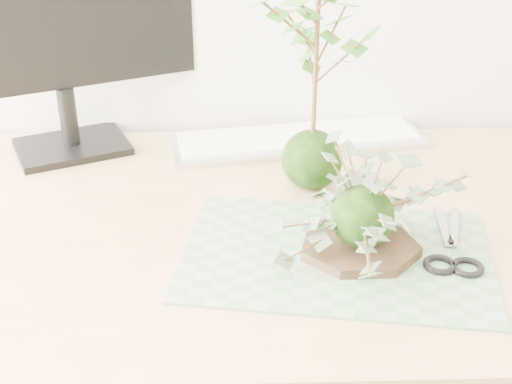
# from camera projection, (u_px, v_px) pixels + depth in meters

# --- Properties ---
(desk) EXTENTS (1.60, 0.70, 0.74)m
(desk) POSITION_uv_depth(u_px,v_px,m) (301.00, 268.00, 1.14)
(desk) COLOR tan
(desk) RESTS_ON ground_plane
(cutting_mat) EXTENTS (0.47, 0.35, 0.00)m
(cutting_mat) POSITION_uv_depth(u_px,v_px,m) (336.00, 255.00, 1.01)
(cutting_mat) COLOR #547F55
(cutting_mat) RESTS_ON desk
(stone_dish) EXTENTS (0.18, 0.18, 0.01)m
(stone_dish) POSITION_uv_depth(u_px,v_px,m) (360.00, 248.00, 1.01)
(stone_dish) COLOR black
(stone_dish) RESTS_ON cutting_mat
(ivy_kokedama) EXTENTS (0.29, 0.29, 0.18)m
(ivy_kokedama) POSITION_uv_depth(u_px,v_px,m) (364.00, 190.00, 0.96)
(ivy_kokedama) COLOR black
(ivy_kokedama) RESTS_ON stone_dish
(maple_kokedama) EXTENTS (0.26, 0.26, 0.42)m
(maple_kokedama) POSITION_uv_depth(u_px,v_px,m) (318.00, 12.00, 1.06)
(maple_kokedama) COLOR black
(maple_kokedama) RESTS_ON desk
(keyboard) EXTENTS (0.50, 0.22, 0.02)m
(keyboard) POSITION_uv_depth(u_px,v_px,m) (298.00, 139.00, 1.34)
(keyboard) COLOR #BCBCBE
(keyboard) RESTS_ON desk
(monitor) EXTENTS (0.46, 0.22, 0.43)m
(monitor) POSITION_uv_depth(u_px,v_px,m) (56.00, 15.00, 1.21)
(monitor) COLOR black
(monitor) RESTS_ON desk
(scissors) EXTENTS (0.09, 0.19, 0.01)m
(scissors) POSITION_uv_depth(u_px,v_px,m) (456.00, 257.00, 0.99)
(scissors) COLOR gray
(scissors) RESTS_ON cutting_mat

